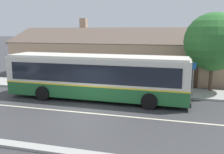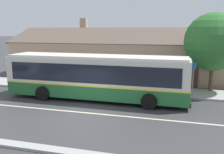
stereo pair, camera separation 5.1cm
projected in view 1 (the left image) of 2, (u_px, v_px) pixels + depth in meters
The scene contains 9 objects.
ground_plane at pixel (84, 113), 14.56m from camera, with size 300.00×300.00×0.00m, color #38383A.
sidewalk_far at pixel (111, 88), 20.24m from camera, with size 60.00×3.00×0.15m, color #9E9E99.
curb_near at pixel (40, 148), 10.05m from camera, with size 60.00×0.50×0.12m, color #9E9E99.
lane_divider_stripe at pixel (84, 113), 14.56m from camera, with size 60.00×0.16×0.01m, color beige.
community_building at pixel (149, 59), 25.62m from camera, with size 27.70×8.53×6.02m.
transit_bus at pixel (96, 76), 17.06m from camera, with size 12.51×2.85×3.06m.
bench_by_building at pixel (30, 79), 21.60m from camera, with size 1.67×0.51×0.94m.
street_tree_primary at pixel (213, 44), 18.72m from camera, with size 4.34×4.34×6.06m.
bus_stop_sign at pixel (193, 75), 17.39m from camera, with size 0.36×0.07×2.40m.
Camera 1 is at (5.26, -13.00, 4.76)m, focal length 40.00 mm.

